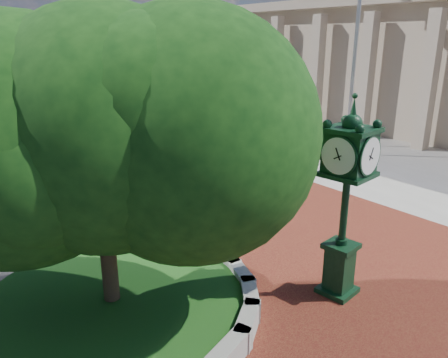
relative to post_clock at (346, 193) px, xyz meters
The scene contains 15 objects.
ground 3.79m from the post_clock, 85.83° to the left, with size 200.00×200.00×0.00m, color black.
plaza 3.16m from the post_clock, 83.34° to the left, with size 12.00×12.00×0.04m, color maroon.
sidewalk 20.73m from the post_clock, 38.02° to the left, with size 20.00×50.00×0.04m, color #9E9B93.
planter_wall 4.39m from the post_clock, 133.38° to the left, with size 2.96×6.77×0.54m.
grass_bed 6.03m from the post_clock, 151.04° to the left, with size 6.10×6.10×0.40m, color #154C19.
civic_building 28.00m from the post_clock, 31.63° to the left, with size 17.35×44.00×8.60m.
tree_planter 5.59m from the post_clock, 151.04° to the left, with size 5.20×5.20×6.33m.
post_clock is the anchor object (origin of this frame).
parked_car 39.79m from the post_clock, 88.30° to the left, with size 1.84×4.57×1.56m, color #60200D.
flagpole_a 14.48m from the post_clock, 36.56° to the left, with size 1.71×0.28×10.99m.
flagpole_b 16.53m from the post_clock, 36.84° to the left, with size 1.53×0.45×9.99m.
street_lamp_near 29.13m from the post_clock, 78.36° to the left, with size 2.21×0.36×9.87m.
shrub_near 21.41m from the post_clock, 57.40° to the left, with size 1.20×1.20×2.20m.
shrub_mid 24.25m from the post_clock, 56.38° to the left, with size 1.20×1.20×2.20m.
shrub_far 28.15m from the post_clock, 64.43° to the left, with size 1.20×1.20×2.20m.
Camera 1 is at (-8.27, -8.51, 6.14)m, focal length 35.00 mm.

